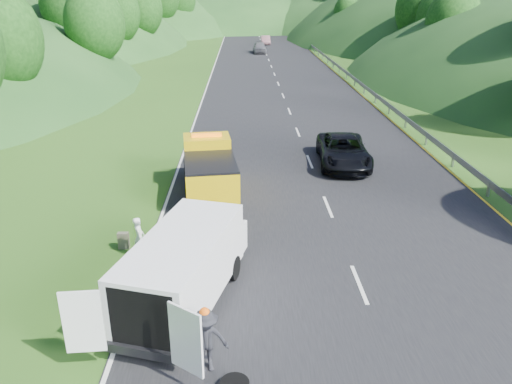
{
  "coord_description": "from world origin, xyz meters",
  "views": [
    {
      "loc": [
        -0.59,
        -15.2,
        8.5
      ],
      "look_at": [
        -0.09,
        2.58,
        1.3
      ],
      "focal_mm": 35.0,
      "sensor_mm": 36.0,
      "label": 1
    }
  ],
  "objects_px": {
    "child": "(177,265)",
    "worker": "(207,370)",
    "suitcase": "(124,240)",
    "passing_suv": "(342,165)",
    "white_van": "(185,265)",
    "woman": "(141,257)",
    "tow_truck": "(209,167)"
  },
  "relations": [
    {
      "from": "woman",
      "to": "suitcase",
      "type": "relative_size",
      "value": 2.44
    },
    {
      "from": "tow_truck",
      "to": "worker",
      "type": "height_order",
      "value": "tow_truck"
    },
    {
      "from": "woman",
      "to": "worker",
      "type": "relative_size",
      "value": 0.88
    },
    {
      "from": "tow_truck",
      "to": "white_van",
      "type": "xyz_separation_m",
      "value": [
        -0.15,
        -8.65,
        0.07
      ]
    },
    {
      "from": "tow_truck",
      "to": "passing_suv",
      "type": "bearing_deg",
      "value": 21.48
    },
    {
      "from": "white_van",
      "to": "worker",
      "type": "xyz_separation_m",
      "value": [
        0.74,
        -2.82,
        -1.27
      ]
    },
    {
      "from": "woman",
      "to": "suitcase",
      "type": "xyz_separation_m",
      "value": [
        -0.72,
        0.68,
        0.3
      ]
    },
    {
      "from": "white_van",
      "to": "woman",
      "type": "relative_size",
      "value": 4.62
    },
    {
      "from": "child",
      "to": "passing_suv",
      "type": "bearing_deg",
      "value": 84.23
    },
    {
      "from": "woman",
      "to": "suitcase",
      "type": "height_order",
      "value": "woman"
    },
    {
      "from": "worker",
      "to": "passing_suv",
      "type": "distance_m",
      "value": 16.35
    },
    {
      "from": "suitcase",
      "to": "passing_suv",
      "type": "height_order",
      "value": "passing_suv"
    },
    {
      "from": "woman",
      "to": "child",
      "type": "xyz_separation_m",
      "value": [
        1.28,
        -0.55,
        0.0
      ]
    },
    {
      "from": "white_van",
      "to": "child",
      "type": "height_order",
      "value": "white_van"
    },
    {
      "from": "white_van",
      "to": "worker",
      "type": "distance_m",
      "value": 3.18
    },
    {
      "from": "woman",
      "to": "worker",
      "type": "distance_m",
      "value": 6.15
    },
    {
      "from": "tow_truck",
      "to": "suitcase",
      "type": "relative_size",
      "value": 9.81
    },
    {
      "from": "worker",
      "to": "suitcase",
      "type": "bearing_deg",
      "value": 102.97
    },
    {
      "from": "tow_truck",
      "to": "woman",
      "type": "bearing_deg",
      "value": -115.87
    },
    {
      "from": "woman",
      "to": "child",
      "type": "height_order",
      "value": "woman"
    },
    {
      "from": "tow_truck",
      "to": "white_van",
      "type": "relative_size",
      "value": 0.87
    },
    {
      "from": "white_van",
      "to": "child",
      "type": "xyz_separation_m",
      "value": [
        -0.59,
        2.2,
        -1.27
      ]
    },
    {
      "from": "child",
      "to": "passing_suv",
      "type": "xyz_separation_m",
      "value": [
        7.5,
        10.12,
        0.0
      ]
    },
    {
      "from": "suitcase",
      "to": "passing_suv",
      "type": "bearing_deg",
      "value": 43.11
    },
    {
      "from": "child",
      "to": "worker",
      "type": "relative_size",
      "value": 0.56
    },
    {
      "from": "passing_suv",
      "to": "tow_truck",
      "type": "bearing_deg",
      "value": -147.74
    },
    {
      "from": "white_van",
      "to": "passing_suv",
      "type": "bearing_deg",
      "value": 76.94
    },
    {
      "from": "child",
      "to": "suitcase",
      "type": "bearing_deg",
      "value": 179.15
    },
    {
      "from": "woman",
      "to": "child",
      "type": "distance_m",
      "value": 1.39
    },
    {
      "from": "white_van",
      "to": "suitcase",
      "type": "height_order",
      "value": "white_van"
    },
    {
      "from": "woman",
      "to": "child",
      "type": "bearing_deg",
      "value": -125.1
    },
    {
      "from": "white_van",
      "to": "woman",
      "type": "xyz_separation_m",
      "value": [
        -1.86,
        2.75,
        -1.27
      ]
    }
  ]
}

